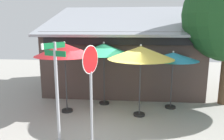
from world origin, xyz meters
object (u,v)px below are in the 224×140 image
patio_umbrella_forest_green_center (104,49)px  patio_umbrella_teal_far_right (173,57)px  street_sign_post (56,83)px  patio_umbrella_crimson_left (65,50)px  patio_umbrella_mustard_right (141,53)px  stop_sign (91,78)px

patio_umbrella_forest_green_center → patio_umbrella_teal_far_right: size_ratio=1.14×
street_sign_post → patio_umbrella_crimson_left: street_sign_post is taller
patio_umbrella_mustard_right → stop_sign: bearing=-122.0°
stop_sign → patio_umbrella_teal_far_right: bearing=49.0°
street_sign_post → stop_sign: 1.08m
patio_umbrella_crimson_left → stop_sign: bearing=-58.7°
street_sign_post → stop_sign: size_ratio=1.02×
patio_umbrella_mustard_right → street_sign_post: bearing=-139.9°
patio_umbrella_crimson_left → patio_umbrella_mustard_right: (2.88, -0.12, -0.07)m
patio_umbrella_crimson_left → street_sign_post: bearing=-79.1°
stop_sign → patio_umbrella_teal_far_right: size_ratio=1.19×
street_sign_post → patio_umbrella_mustard_right: street_sign_post is taller
patio_umbrella_teal_far_right → patio_umbrella_crimson_left: bearing=-169.5°
patio_umbrella_mustard_right → patio_umbrella_teal_far_right: (1.34, 0.90, -0.26)m
patio_umbrella_mustard_right → patio_umbrella_teal_far_right: bearing=34.0°
patio_umbrella_crimson_left → patio_umbrella_teal_far_right: (4.22, 0.78, -0.33)m
stop_sign → patio_umbrella_crimson_left: stop_sign is taller
street_sign_post → patio_umbrella_teal_far_right: size_ratio=1.22×
street_sign_post → patio_umbrella_crimson_left: bearing=100.9°
patio_umbrella_forest_green_center → patio_umbrella_mustard_right: size_ratio=1.00×
patio_umbrella_crimson_left → patio_umbrella_mustard_right: patio_umbrella_crimson_left is taller
patio_umbrella_crimson_left → patio_umbrella_forest_green_center: bearing=36.5°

